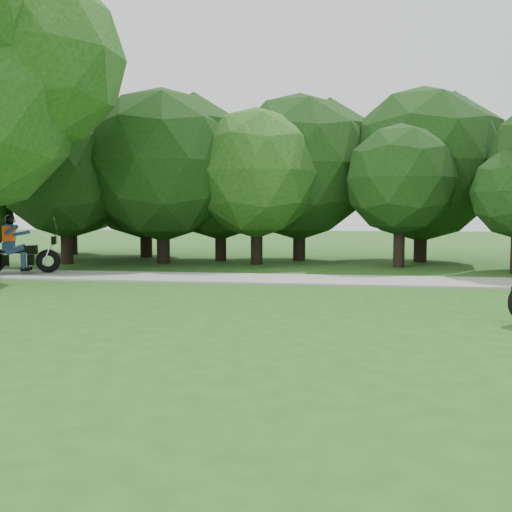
{
  "coord_description": "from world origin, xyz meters",
  "views": [
    {
      "loc": [
        -0.19,
        -7.83,
        1.92
      ],
      "look_at": [
        -1.97,
        4.04,
        0.99
      ],
      "focal_mm": 40.0,
      "sensor_mm": 36.0,
      "label": 1
    }
  ],
  "objects": [
    {
      "name": "ground",
      "position": [
        0.0,
        0.0,
        0.0
      ],
      "size": [
        100.0,
        100.0,
        0.0
      ],
      "primitive_type": "plane",
      "color": "#255217",
      "rests_on": "ground"
    },
    {
      "name": "walkway",
      "position": [
        0.0,
        8.0,
        0.03
      ],
      "size": [
        60.0,
        2.2,
        0.06
      ],
      "primitive_type": "cube",
      "color": "gray",
      "rests_on": "ground"
    },
    {
      "name": "tree_line",
      "position": [
        2.62,
        13.95,
        3.52
      ],
      "size": [
        39.17,
        11.35,
        7.17
      ],
      "color": "black",
      "rests_on": "ground"
    },
    {
      "name": "touring_motorcycle",
      "position": [
        -9.91,
        8.01,
        0.7
      ],
      "size": [
        2.23,
        1.3,
        1.77
      ],
      "rotation": [
        0.0,
        0.0,
        0.37
      ],
      "color": "black",
      "rests_on": "walkway"
    }
  ]
}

